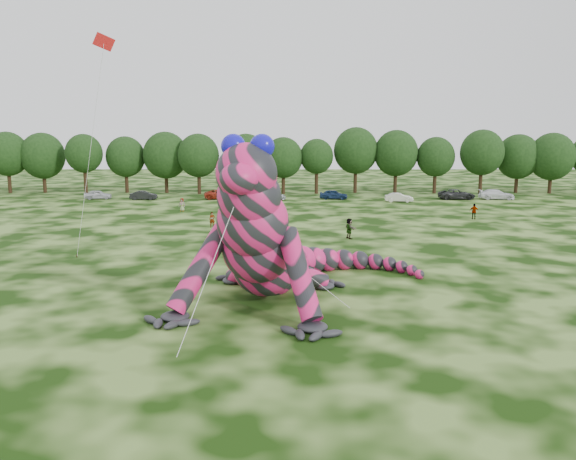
{
  "coord_description": "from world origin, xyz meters",
  "views": [
    {
      "loc": [
        -3.14,
        -32.05,
        9.42
      ],
      "look_at": [
        -3.26,
        -0.49,
        4.0
      ],
      "focal_mm": 35.0,
      "sensor_mm": 36.0,
      "label": 1
    }
  ],
  "objects_px": {
    "tree_5": "(166,162)",
    "tree_15": "(551,163)",
    "tree_9": "(317,166)",
    "tree_12": "(435,165)",
    "tree_10": "(356,160)",
    "tree_8": "(283,166)",
    "tree_2": "(43,163)",
    "spectator_0": "(212,220)",
    "car_2": "(222,194)",
    "tree_14": "(517,164)",
    "car_3": "(271,195)",
    "tree_7": "(246,164)",
    "tree_13": "(482,162)",
    "tree_6": "(199,164)",
    "spectator_3": "(474,211)",
    "tree_1": "(8,162)",
    "spectator_1": "(238,222)",
    "car_0": "(98,195)",
    "tree_4": "(126,165)",
    "car_4": "(334,194)",
    "car_5": "(399,197)",
    "car_6": "(457,194)",
    "inflatable_gecko": "(271,215)",
    "spectator_4": "(182,205)",
    "tree_3": "(85,164)",
    "spectator_5": "(349,228)",
    "flying_kite": "(102,59)",
    "car_1": "(144,195)"
  },
  "relations": [
    {
      "from": "tree_5",
      "to": "tree_7",
      "type": "xyz_separation_m",
      "value": [
        13.04,
        -1.63,
        -0.16
      ]
    },
    {
      "from": "tree_7",
      "to": "tree_14",
      "type": "relative_size",
      "value": 1.01
    },
    {
      "from": "tree_13",
      "to": "spectator_4",
      "type": "height_order",
      "value": "tree_13"
    },
    {
      "from": "tree_7",
      "to": "spectator_0",
      "type": "height_order",
      "value": "tree_7"
    },
    {
      "from": "tree_2",
      "to": "spectator_0",
      "type": "xyz_separation_m",
      "value": [
        31.92,
        -34.3,
        -4.03
      ]
    },
    {
      "from": "tree_13",
      "to": "tree_5",
      "type": "bearing_deg",
      "value": 178.51
    },
    {
      "from": "tree_10",
      "to": "tree_8",
      "type": "bearing_deg",
      "value": -172.19
    },
    {
      "from": "spectator_4",
      "to": "car_5",
      "type": "bearing_deg",
      "value": 27.51
    },
    {
      "from": "tree_1",
      "to": "spectator_1",
      "type": "distance_m",
      "value": 53.38
    },
    {
      "from": "tree_9",
      "to": "car_4",
      "type": "distance_m",
      "value": 8.91
    },
    {
      "from": "tree_9",
      "to": "car_0",
      "type": "relative_size",
      "value": 2.22
    },
    {
      "from": "inflatable_gecko",
      "to": "tree_8",
      "type": "distance_m",
      "value": 56.48
    },
    {
      "from": "tree_12",
      "to": "spectator_0",
      "type": "height_order",
      "value": "tree_12"
    },
    {
      "from": "tree_15",
      "to": "spectator_5",
      "type": "xyz_separation_m",
      "value": [
        -36.22,
        -39.58,
        -3.88
      ]
    },
    {
      "from": "tree_6",
      "to": "tree_12",
      "type": "xyz_separation_m",
      "value": [
        37.57,
        1.05,
        -0.26
      ]
    },
    {
      "from": "tree_3",
      "to": "tree_9",
      "type": "relative_size",
      "value": 1.09
    },
    {
      "from": "tree_13",
      "to": "spectator_3",
      "type": "xyz_separation_m",
      "value": [
        -9.72,
        -27.14,
        -4.18
      ]
    },
    {
      "from": "tree_13",
      "to": "spectator_0",
      "type": "xyz_separation_m",
      "value": [
        -38.23,
        -32.66,
        -4.27
      ]
    },
    {
      "from": "spectator_1",
      "to": "spectator_4",
      "type": "distance_m",
      "value": 15.83
    },
    {
      "from": "tree_1",
      "to": "spectator_3",
      "type": "height_order",
      "value": "tree_1"
    },
    {
      "from": "car_2",
      "to": "tree_10",
      "type": "bearing_deg",
      "value": -70.0
    },
    {
      "from": "tree_13",
      "to": "spectator_3",
      "type": "relative_size",
      "value": 5.75
    },
    {
      "from": "spectator_4",
      "to": "tree_5",
      "type": "bearing_deg",
      "value": 115.93
    },
    {
      "from": "tree_15",
      "to": "spectator_1",
      "type": "xyz_separation_m",
      "value": [
        -46.83,
        -34.83,
        -4.01
      ]
    },
    {
      "from": "tree_4",
      "to": "tree_13",
      "type": "distance_m",
      "value": 56.8
    },
    {
      "from": "tree_7",
      "to": "tree_13",
      "type": "distance_m",
      "value": 37.21
    },
    {
      "from": "tree_5",
      "to": "car_0",
      "type": "distance_m",
      "value": 12.84
    },
    {
      "from": "flying_kite",
      "to": "car_0",
      "type": "distance_m",
      "value": 45.95
    },
    {
      "from": "tree_1",
      "to": "spectator_5",
      "type": "height_order",
      "value": "tree_1"
    },
    {
      "from": "spectator_0",
      "to": "tree_8",
      "type": "bearing_deg",
      "value": 63.31
    },
    {
      "from": "tree_9",
      "to": "inflatable_gecko",
      "type": "bearing_deg",
      "value": -95.37
    },
    {
      "from": "car_3",
      "to": "spectator_0",
      "type": "xyz_separation_m",
      "value": [
        -5.12,
        -24.53,
        0.15
      ]
    },
    {
      "from": "tree_4",
      "to": "spectator_1",
      "type": "xyz_separation_m",
      "value": [
        21.28,
        -35.77,
        -3.72
      ]
    },
    {
      "from": "tree_7",
      "to": "car_6",
      "type": "xyz_separation_m",
      "value": [
        31.27,
        -7.35,
        -4.01
      ]
    },
    {
      "from": "tree_12",
      "to": "tree_4",
      "type": "bearing_deg",
      "value": 178.88
    },
    {
      "from": "car_1",
      "to": "car_5",
      "type": "bearing_deg",
      "value": -96.85
    },
    {
      "from": "tree_9",
      "to": "tree_15",
      "type": "height_order",
      "value": "tree_15"
    },
    {
      "from": "car_5",
      "to": "car_6",
      "type": "height_order",
      "value": "car_6"
    },
    {
      "from": "tree_7",
      "to": "car_4",
      "type": "xyz_separation_m",
      "value": [
        13.3,
        -7.3,
        -4.04
      ]
    },
    {
      "from": "tree_8",
      "to": "tree_14",
      "type": "distance_m",
      "value": 37.72
    },
    {
      "from": "tree_1",
      "to": "spectator_4",
      "type": "relative_size",
      "value": 6.09
    },
    {
      "from": "car_1",
      "to": "spectator_1",
      "type": "distance_m",
      "value": 30.33
    },
    {
      "from": "tree_5",
      "to": "tree_15",
      "type": "xyz_separation_m",
      "value": [
        61.6,
        -0.66,
        -0.08
      ]
    },
    {
      "from": "tree_14",
      "to": "car_3",
      "type": "distance_m",
      "value": 40.82
    },
    {
      "from": "tree_15",
      "to": "car_2",
      "type": "distance_m",
      "value": 52.4
    },
    {
      "from": "tree_9",
      "to": "tree_12",
      "type": "relative_size",
      "value": 0.97
    },
    {
      "from": "tree_6",
      "to": "car_1",
      "type": "height_order",
      "value": "tree_6"
    },
    {
      "from": "car_6",
      "to": "spectator_5",
      "type": "bearing_deg",
      "value": 145.35
    },
    {
      "from": "tree_6",
      "to": "tree_15",
      "type": "height_order",
      "value": "tree_15"
    },
    {
      "from": "tree_14",
      "to": "flying_kite",
      "type": "bearing_deg",
      "value": -134.58
    }
  ]
}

